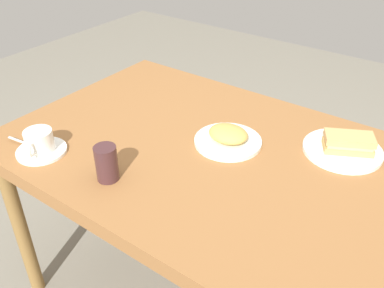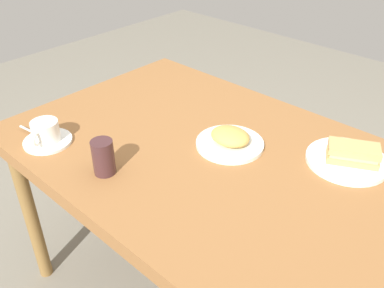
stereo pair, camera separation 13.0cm
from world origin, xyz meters
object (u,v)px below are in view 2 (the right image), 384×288
at_px(sandwich_front, 353,153).
at_px(drinking_glass, 103,157).
at_px(sandwich_plate, 347,160).
at_px(coffee_cup, 45,131).
at_px(spoon, 32,132).
at_px(side_plate, 230,144).
at_px(dining_table, 206,166).
at_px(coffee_saucer, 48,141).

distance_m(sandwich_front, drinking_glass, 0.73).
height_order(sandwich_plate, drinking_glass, drinking_glass).
distance_m(coffee_cup, spoon, 0.09).
bearing_deg(side_plate, coffee_cup, -138.86).
bearing_deg(sandwich_plate, dining_table, -147.29).
bearing_deg(spoon, coffee_cup, 6.07).
relative_size(coffee_saucer, spoon, 1.57).
distance_m(sandwich_plate, spoon, 1.01).
xyz_separation_m(sandwich_plate, spoon, (-0.84, -0.56, 0.01)).
bearing_deg(side_plate, sandwich_front, 26.93).
bearing_deg(coffee_saucer, sandwich_plate, 36.08).
distance_m(dining_table, spoon, 0.59).
bearing_deg(coffee_saucer, side_plate, 40.98).
height_order(coffee_saucer, coffee_cup, coffee_cup).
bearing_deg(dining_table, drinking_glass, -114.58).
height_order(sandwich_plate, spoon, spoon).
distance_m(coffee_saucer, spoon, 0.08).
relative_size(coffee_cup, spoon, 1.11).
xyz_separation_m(coffee_cup, side_plate, (0.44, 0.39, -0.04)).
bearing_deg(sandwich_plate, sandwich_front, -4.50).
distance_m(dining_table, coffee_cup, 0.53).
distance_m(coffee_saucer, drinking_glass, 0.27).
distance_m(coffee_saucer, side_plate, 0.59).
xyz_separation_m(coffee_saucer, spoon, (-0.08, -0.01, 0.01)).
xyz_separation_m(coffee_saucer, drinking_glass, (0.27, 0.03, 0.05)).
bearing_deg(sandwich_front, dining_table, -148.33).
relative_size(sandwich_front, spoon, 1.67).
relative_size(dining_table, sandwich_plate, 5.32).
xyz_separation_m(sandwich_plate, drinking_glass, (-0.50, -0.53, 0.05)).
relative_size(coffee_cup, side_plate, 0.50).
xyz_separation_m(dining_table, coffee_saucer, (-0.40, -0.32, 0.07)).
relative_size(dining_table, side_plate, 5.96).
distance_m(sandwich_plate, sandwich_front, 0.04).
xyz_separation_m(dining_table, side_plate, (0.04, 0.06, 0.07)).
relative_size(sandwich_front, coffee_saucer, 1.06).
distance_m(spoon, side_plate, 0.66).
distance_m(sandwich_plate, coffee_cup, 0.94).
xyz_separation_m(dining_table, sandwich_plate, (0.36, 0.23, 0.07)).
bearing_deg(drinking_glass, coffee_cup, -173.60).
bearing_deg(coffee_cup, coffee_saucer, 119.35).
xyz_separation_m(dining_table, sandwich_front, (0.37, 0.23, 0.11)).
relative_size(sandwich_front, drinking_glass, 1.54).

